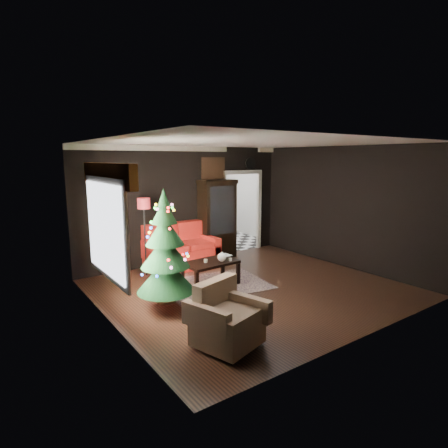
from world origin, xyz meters
TOP-DOWN VIEW (x-y plane):
  - floor at (0.00, 0.00)m, footprint 5.50×5.50m
  - ceiling at (0.00, 0.00)m, footprint 5.50×5.50m
  - wall_back at (0.00, 2.50)m, footprint 5.50×0.00m
  - wall_front at (0.00, -2.50)m, footprint 5.50×0.00m
  - wall_left at (-2.75, 0.00)m, footprint 0.00×5.50m
  - wall_right at (2.75, 0.00)m, footprint 0.00×5.50m
  - doorway at (1.70, 2.50)m, footprint 1.10×0.10m
  - left_window at (-2.71, 0.20)m, footprint 0.05×1.60m
  - valance at (-2.63, 0.20)m, footprint 0.12×2.10m
  - kitchen_floor at (1.70, 4.00)m, footprint 3.00×3.00m
  - kitchen_window at (1.70, 5.45)m, footprint 0.70×0.06m
  - rug at (-0.46, 0.55)m, footprint 2.22×1.75m
  - loveseat at (-0.40, 2.05)m, footprint 1.70×0.90m
  - curio_cabinet at (0.75, 2.27)m, footprint 0.90×0.45m
  - floor_lamp at (-1.34, 1.94)m, footprint 0.32×0.32m
  - christmas_tree at (-1.80, 0.02)m, footprint 1.29×1.29m
  - armchair at (-1.70, -1.60)m, footprint 1.00×1.00m
  - coffee_table at (-0.53, 0.61)m, footprint 1.09×0.69m
  - teapot at (-0.35, 0.47)m, footprint 0.24×0.24m
  - cup_a at (-0.65, 0.61)m, footprint 0.10×0.10m
  - cup_b at (-0.18, 0.42)m, footprint 0.08×0.08m
  - book at (-0.11, 0.80)m, footprint 0.18×0.03m
  - wall_clock at (1.95, 2.45)m, footprint 0.32×0.32m
  - painting at (0.75, 2.46)m, footprint 0.62×0.05m
  - kitchen_counter at (1.70, 5.20)m, footprint 1.80×0.60m
  - kitchen_table at (1.40, 3.70)m, footprint 0.70×0.70m

SIDE VIEW (x-z plane):
  - floor at x=0.00m, z-range 0.00..0.00m
  - kitchen_floor at x=1.70m, z-range 0.00..0.00m
  - rug at x=-0.46m, z-range 0.00..0.01m
  - coffee_table at x=-0.53m, z-range 0.01..0.49m
  - kitchen_table at x=1.40m, z-range 0.00..0.75m
  - kitchen_counter at x=1.70m, z-range 0.00..0.90m
  - armchair at x=-1.70m, z-range 0.05..0.87m
  - loveseat at x=-0.40m, z-range 0.00..1.00m
  - cup_b at x=-0.18m, z-range 0.49..0.54m
  - cup_a at x=-0.65m, z-range 0.49..0.55m
  - teapot at x=-0.35m, z-range 0.49..0.68m
  - book at x=-0.11m, z-range 0.49..0.73m
  - floor_lamp at x=-1.34m, z-range -0.03..1.69m
  - curio_cabinet at x=0.75m, z-range 0.00..1.90m
  - doorway at x=1.70m, z-range 0.00..2.10m
  - christmas_tree at x=-1.80m, z-range 0.12..1.98m
  - wall_back at x=0.00m, z-range -1.35..4.15m
  - wall_front at x=0.00m, z-range -1.35..4.15m
  - wall_left at x=-2.75m, z-range -1.35..4.15m
  - wall_right at x=2.75m, z-range -1.35..4.15m
  - left_window at x=-2.71m, z-range 0.75..2.15m
  - kitchen_window at x=1.70m, z-range 1.35..2.05m
  - painting at x=0.75m, z-range 1.99..2.51m
  - valance at x=-2.63m, z-range 2.10..2.44m
  - wall_clock at x=1.95m, z-range 2.35..2.41m
  - ceiling at x=0.00m, z-range 2.80..2.80m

